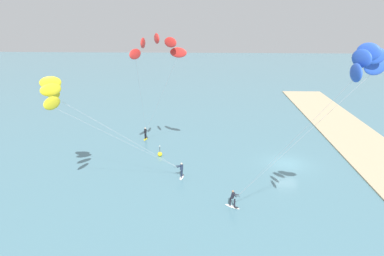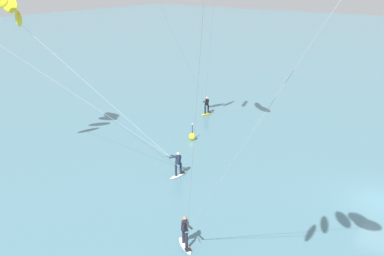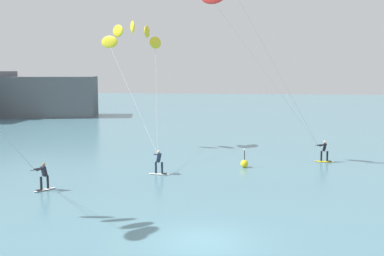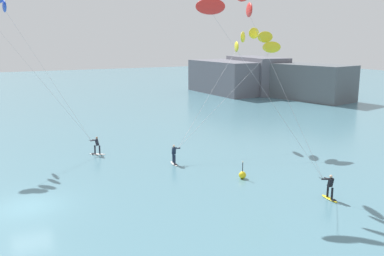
{
  "view_description": "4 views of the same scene",
  "coord_description": "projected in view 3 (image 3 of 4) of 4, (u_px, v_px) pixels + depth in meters",
  "views": [
    {
      "loc": [
        -39.03,
        9.36,
        16.74
      ],
      "look_at": [
        -1.89,
        10.98,
        4.79
      ],
      "focal_mm": 33.74,
      "sensor_mm": 36.0,
      "label": 1
    },
    {
      "loc": [
        -24.29,
        -3.74,
        12.58
      ],
      "look_at": [
        -1.98,
        12.5,
        2.57
      ],
      "focal_mm": 40.29,
      "sensor_mm": 36.0,
      "label": 2
    },
    {
      "loc": [
        1.89,
        -18.66,
        7.11
      ],
      "look_at": [
        -1.79,
        10.81,
        3.39
      ],
      "focal_mm": 43.49,
      "sensor_mm": 36.0,
      "label": 3
    },
    {
      "loc": [
        26.9,
        -2.2,
        10.38
      ],
      "look_at": [
        -2.37,
        12.75,
        3.4
      ],
      "focal_mm": 39.33,
      "sensor_mm": 36.0,
      "label": 4
    }
  ],
  "objects": [
    {
      "name": "ground_plane",
      "position": [
        202.0,
        241.0,
        19.49
      ],
      "size": [
        240.0,
        240.0,
        0.0
      ],
      "primitive_type": "plane",
      "color": "slate"
    },
    {
      "name": "marker_buoy",
      "position": [
        244.0,
        163.0,
        34.07
      ],
      "size": [
        0.56,
        0.56,
        1.38
      ],
      "color": "yellow",
      "rests_on": "ground"
    },
    {
      "name": "kitesurfer_far_out",
      "position": [
        133.0,
        39.0,
        41.49
      ],
      "size": [
        8.08,
        12.93,
        11.5
      ],
      "color": "white",
      "rests_on": "ground"
    }
  ]
}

